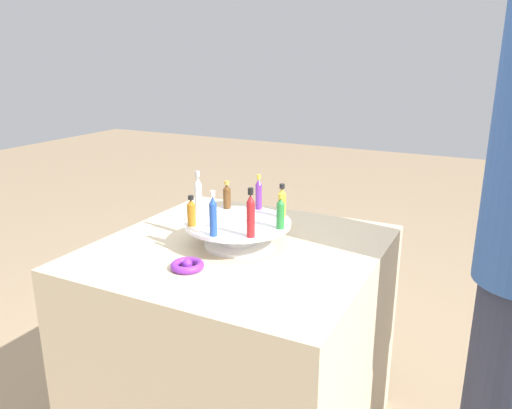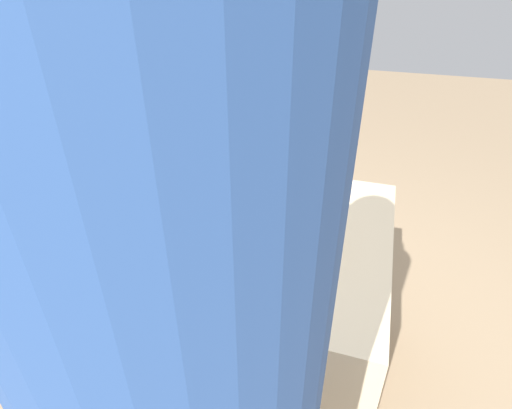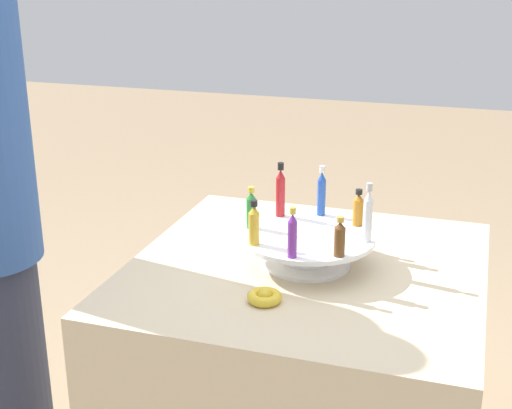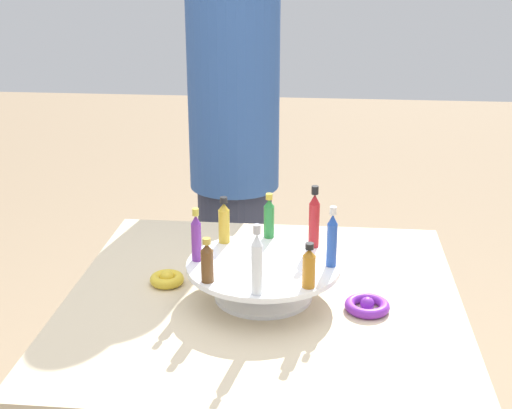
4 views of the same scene
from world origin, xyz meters
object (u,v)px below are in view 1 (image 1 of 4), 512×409
at_px(bottle_blue, 212,215).
at_px(bottle_clear, 199,195).
at_px(bottle_green, 280,213).
at_px(bottle_red, 251,215).
at_px(display_stand, 238,230).
at_px(ribbon_bow_purple, 187,265).
at_px(bottle_brown, 227,196).
at_px(bottle_amber, 191,212).
at_px(bottle_gold, 282,202).
at_px(ribbon_bow_gold, 279,223).
at_px(bottle_purple, 260,193).

bearing_deg(bottle_blue, bottle_clear, -136.47).
bearing_deg(bottle_green, bottle_red, -23.97).
relative_size(display_stand, bottle_clear, 2.29).
bearing_deg(bottle_green, ribbon_bow_purple, -40.20).
height_order(bottle_brown, bottle_amber, same).
height_order(bottle_gold, bottle_red, bottle_red).
distance_m(bottle_red, bottle_green, 0.12).
height_order(display_stand, bottle_brown, bottle_brown).
bearing_deg(ribbon_bow_gold, bottle_clear, -40.20).
distance_m(bottle_gold, bottle_purple, 0.12).
bearing_deg(bottle_brown, bottle_purple, 111.03).
distance_m(bottle_gold, bottle_blue, 0.28).
bearing_deg(ribbon_bow_gold, ribbon_bow_purple, -10.31).
xyz_separation_m(bottle_brown, bottle_red, (0.22, 0.21, 0.02)).
relative_size(display_stand, bottle_gold, 3.03).
height_order(bottle_brown, bottle_clear, bottle_clear).
height_order(bottle_clear, bottle_green, bottle_clear).
height_order(bottle_gold, bottle_purple, bottle_purple).
xyz_separation_m(bottle_amber, bottle_green, (-0.10, 0.26, 0.01)).
xyz_separation_m(bottle_blue, bottle_red, (-0.04, 0.11, 0.00)).
bearing_deg(ribbon_bow_purple, bottle_clear, -155.32).
bearing_deg(bottle_brown, ribbon_bow_purple, 10.23).
bearing_deg(bottle_red, display_stand, -136.47).
height_order(ribbon_bow_purple, ribbon_bow_gold, ribbon_bow_gold).
bearing_deg(ribbon_bow_purple, bottle_blue, 154.80).
height_order(bottle_clear, bottle_blue, bottle_clear).
relative_size(bottle_red, ribbon_bow_gold, 1.86).
bearing_deg(bottle_brown, bottle_green, 66.03).
distance_m(bottle_red, ribbon_bow_gold, 0.37).
bearing_deg(bottle_blue, bottle_amber, -113.97).
relative_size(bottle_purple, bottle_blue, 0.89).
height_order(bottle_green, ribbon_bow_gold, bottle_green).
height_order(bottle_purple, bottle_clear, bottle_clear).
bearing_deg(bottle_brown, bottle_gold, 88.53).
bearing_deg(bottle_clear, bottle_green, 88.53).
distance_m(bottle_brown, bottle_clear, 0.12).
height_order(bottle_brown, ribbon_bow_purple, bottle_brown).
xyz_separation_m(bottle_gold, bottle_amber, (0.21, -0.22, -0.01)).
relative_size(bottle_blue, bottle_red, 0.93).
bearing_deg(bottle_gold, display_stand, -46.47).
relative_size(bottle_brown, bottle_red, 0.65).
relative_size(display_stand, bottle_amber, 3.51).
relative_size(bottle_gold, ribbon_bow_purple, 1.15).
bearing_deg(ribbon_bow_purple, bottle_gold, 155.73).
bearing_deg(bottle_amber, ribbon_bow_purple, 27.59).
distance_m(bottle_purple, bottle_green, 0.21).
xyz_separation_m(bottle_amber, bottle_blue, (0.05, 0.11, 0.02)).
height_order(bottle_amber, bottle_red, bottle_red).
xyz_separation_m(bottle_purple, bottle_blue, (0.30, -0.01, 0.01)).
bearing_deg(bottle_gold, bottle_clear, -68.97).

